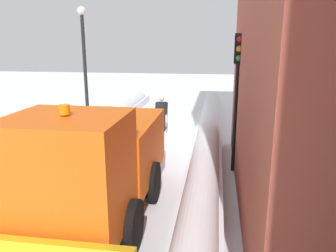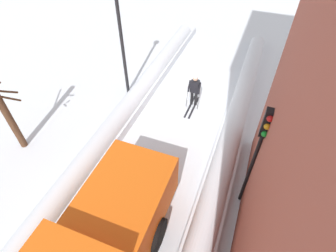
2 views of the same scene
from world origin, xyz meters
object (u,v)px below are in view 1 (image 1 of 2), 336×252
Objects in this scene: plow_truck at (96,162)px; traffic_light_pole at (237,78)px; skier at (162,111)px; street_lamp at (84,55)px.

traffic_light_pole is at bearing -133.41° from plow_truck.
plow_truck is at bearing 88.87° from skier.
traffic_light_pole is 8.21m from street_lamp.
traffic_light_pole reaches higher than skier.
skier is (-0.17, -8.34, -0.48)m from plow_truck.
street_lamp is (6.87, -4.48, 0.49)m from traffic_light_pole.
plow_truck is 5.21m from traffic_light_pole.
skier is at bearing -175.59° from street_lamp.
street_lamp reaches higher than plow_truck.
traffic_light_pole is at bearing 146.88° from street_lamp.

